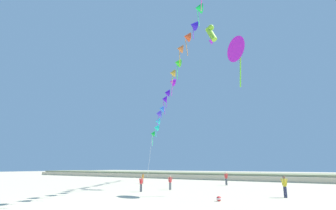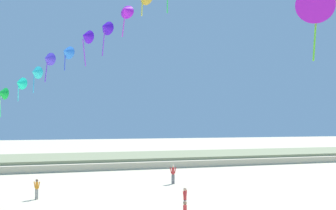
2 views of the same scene
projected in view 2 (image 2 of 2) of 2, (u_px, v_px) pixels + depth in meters
The scene contains 5 objects.
dune_ridge at pixel (117, 159), 49.44m from camera, with size 120.00×13.98×1.21m.
person_near_left at pixel (185, 198), 22.46m from camera, with size 0.43×0.43×1.53m.
person_near_right at pixel (173, 173), 32.97m from camera, with size 0.62×0.24×1.75m.
person_far_right at pixel (37, 188), 26.25m from camera, with size 0.50×0.29×1.48m.
large_kite_low_lead at pixel (314, 7), 24.40m from camera, with size 2.67×2.08×5.05m.
Camera 2 is at (-7.22, -10.89, 5.58)m, focal length 38.00 mm.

